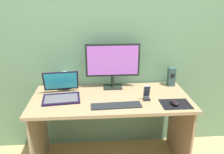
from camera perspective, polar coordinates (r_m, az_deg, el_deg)
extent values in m
cube|color=#587F5A|center=(2.31, -0.97, 10.91)|extent=(6.00, 0.04, 2.50)
cube|color=#89724E|center=(2.11, -0.31, -5.32)|extent=(1.43, 0.65, 0.03)
cube|color=#867552|center=(2.35, -17.45, -13.60)|extent=(0.02, 0.61, 0.70)
cube|color=#8F6F4E|center=(2.43, 16.25, -12.36)|extent=(0.02, 0.61, 0.70)
cube|color=black|center=(2.31, 0.17, -2.43)|extent=(0.18, 0.14, 0.01)
cylinder|color=black|center=(2.29, 0.17, -1.03)|extent=(0.04, 0.04, 0.11)
cube|color=black|center=(2.22, 0.18, 4.16)|extent=(0.52, 0.02, 0.32)
cube|color=#A559BF|center=(2.21, 0.20, 4.09)|extent=(0.49, 0.00, 0.29)
cube|color=#2A433F|center=(2.41, 14.45, 0.09)|extent=(0.07, 0.07, 0.19)
cylinder|color=black|center=(2.37, 14.76, 0.31)|extent=(0.04, 0.00, 0.04)
cube|color=black|center=(2.11, -12.40, -5.27)|extent=(0.35, 0.26, 0.02)
cube|color=#47474C|center=(2.09, -12.43, -5.17)|extent=(0.30, 0.20, 0.00)
cube|color=black|center=(2.21, -12.51, -0.96)|extent=(0.33, 0.13, 0.21)
cube|color=#26A5BF|center=(2.20, -12.52, -0.96)|extent=(0.30, 0.11, 0.18)
sphere|color=silver|center=(2.32, -11.50, -0.74)|extent=(0.18, 0.18, 0.18)
cube|color=black|center=(1.95, 1.06, -7.06)|extent=(0.43, 0.13, 0.01)
cube|color=black|center=(2.05, 15.44, -6.45)|extent=(0.25, 0.20, 0.00)
ellipsoid|color=black|center=(2.03, 15.19, -6.12)|extent=(0.07, 0.10, 0.04)
cube|color=black|center=(2.07, 8.55, -5.38)|extent=(0.06, 0.05, 0.02)
cube|color=white|center=(2.06, 8.57, -3.49)|extent=(0.06, 0.04, 0.12)
cube|color=#1E2333|center=(2.05, 8.60, -3.52)|extent=(0.05, 0.02, 0.10)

